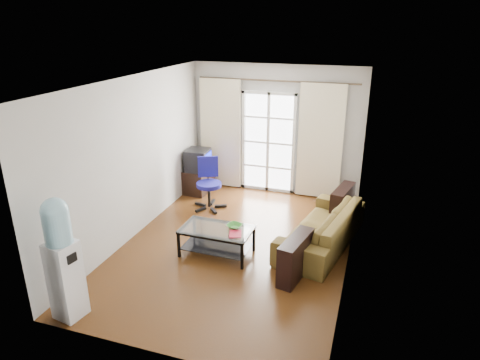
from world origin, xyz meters
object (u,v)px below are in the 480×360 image
Objects in this scene: sofa at (322,227)px; tv_stand at (199,180)px; water_cooler at (62,257)px; coffee_table at (217,238)px; crt_tv at (197,160)px; task_chair at (209,194)px.

sofa reaches higher than tv_stand.
tv_stand is at bearing -106.18° from sofa.
coffee_table is at bearing 68.57° from water_cooler.
tv_stand is 1.32× the size of crt_tv.
crt_tv is 0.95m from task_chair.
task_chair is at bearing -97.02° from sofa.
coffee_table is at bearing -57.24° from tv_stand.
water_cooler is (0.11, -4.35, 0.59)m from tv_stand.
crt_tv is 4.29m from water_cooler.
coffee_table is 2.71m from tv_stand.
task_chair reaches higher than tv_stand.
water_cooler is (-1.22, -1.99, 0.56)m from coffee_table.
sofa is 3.29× the size of tv_stand.
crt_tv is 0.53× the size of task_chair.
task_chair is at bearing -50.30° from tv_stand.
coffee_table is 1.60× the size of tv_stand.
sofa is 4.36× the size of crt_tv.
crt_tv is (-2.86, 1.44, 0.42)m from sofa.
tv_stand is 0.49m from crt_tv.
task_chair reaches higher than sofa.
water_cooler is at bearing -32.44° from sofa.
water_cooler reaches higher than task_chair.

